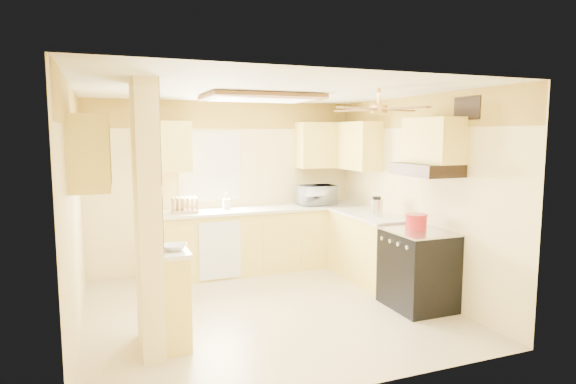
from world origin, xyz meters
name	(u,v)px	position (x,y,z in m)	size (l,w,h in m)	color
floor	(267,310)	(0.00, 0.00, 0.00)	(4.00, 4.00, 0.00)	#CFB98F
ceiling	(266,90)	(0.00, 0.00, 2.50)	(4.00, 4.00, 0.00)	white
wall_back	(226,186)	(0.00, 1.90, 1.25)	(4.00, 4.00, 0.00)	#F3DC94
wall_front	(347,236)	(0.00, -1.90, 1.25)	(4.00, 4.00, 0.00)	#F3DC94
wall_left	(73,213)	(-2.00, 0.00, 1.25)	(3.80, 3.80, 0.00)	#F3DC94
wall_right	(415,195)	(2.00, 0.00, 1.25)	(3.80, 3.80, 0.00)	#F3DC94
wallpaper_border	(225,115)	(0.00, 1.88, 2.30)	(4.00, 0.02, 0.40)	#FFD84B
partition_column	(147,218)	(-1.35, -0.55, 1.25)	(0.20, 0.70, 2.50)	#F3DC94
partition_ledge	(174,299)	(-1.13, -0.55, 0.45)	(0.25, 0.55, 0.90)	#E9C95F
ledge_top	(173,251)	(-1.13, -0.55, 0.92)	(0.28, 0.58, 0.04)	white
lower_cabinets_back	(265,240)	(0.50, 1.60, 0.45)	(3.00, 0.60, 0.90)	#E9C95F
lower_cabinets_right	(369,248)	(1.70, 0.60, 0.45)	(0.60, 1.40, 0.90)	#E9C95F
countertop_back	(265,209)	(0.50, 1.59, 0.92)	(3.04, 0.64, 0.04)	white
countertop_right	(369,215)	(1.69, 0.60, 0.92)	(0.64, 1.44, 0.04)	white
dishwasher_panel	(220,250)	(-0.25, 1.29, 0.43)	(0.58, 0.02, 0.80)	white
window	(209,167)	(-0.25, 1.89, 1.55)	(0.92, 0.02, 1.02)	white
upper_cab_back_left	(169,147)	(-0.85, 1.72, 1.85)	(0.60, 0.35, 0.70)	#E9C95F
upper_cab_back_right	(325,145)	(1.55, 1.72, 1.85)	(0.90, 0.35, 0.70)	#E9C95F
upper_cab_right	(356,146)	(1.82, 1.25, 1.85)	(0.35, 1.00, 0.70)	#E9C95F
upper_cab_left_wall	(89,153)	(-1.82, -0.25, 1.85)	(0.35, 0.75, 0.70)	#E9C95F
upper_cab_over_stove	(433,140)	(1.82, -0.55, 1.95)	(0.35, 0.76, 0.52)	#E9C95F
stove	(418,269)	(1.67, -0.55, 0.46)	(0.68, 0.77, 0.92)	black
range_hood	(426,170)	(1.74, -0.55, 1.62)	(0.50, 0.76, 0.14)	black
poster_menu	(158,153)	(-1.24, -0.55, 1.85)	(0.02, 0.42, 0.57)	black
poster_nashville	(160,223)	(-1.24, -0.55, 1.20)	(0.02, 0.42, 0.57)	black
ceiling_light_panel	(261,98)	(0.10, 0.50, 2.46)	(1.35, 0.95, 0.06)	brown
ceiling_fan	(379,109)	(1.00, -0.70, 2.29)	(1.15, 1.15, 0.26)	gold
vent_grate	(467,108)	(1.98, -0.90, 2.30)	(0.02, 0.40, 0.25)	black
microwave	(317,195)	(1.35, 1.59, 1.09)	(0.54, 0.37, 0.30)	white
bowl	(175,247)	(-1.12, -0.59, 0.97)	(0.23, 0.23, 0.06)	white
dutch_oven	(416,221)	(1.70, -0.45, 1.00)	(0.26, 0.26, 0.18)	red
kettle	(377,207)	(1.66, 0.37, 1.06)	(0.17, 0.17, 0.26)	silver
dish_rack	(184,207)	(-0.68, 1.57, 1.02)	(0.40, 0.31, 0.21)	tan
utensil_crock	(226,204)	(-0.06, 1.67, 1.02)	(0.12, 0.12, 0.23)	white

